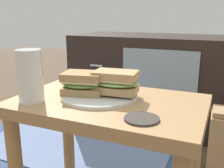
# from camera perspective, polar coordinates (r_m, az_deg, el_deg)

# --- Properties ---
(side_table) EXTENTS (0.56, 0.36, 0.46)m
(side_table) POSITION_cam_1_polar(r_m,az_deg,el_deg) (0.81, -0.78, -9.53)
(side_table) COLOR #A37A4C
(side_table) RESTS_ON ground
(tv_cabinet) EXTENTS (0.96, 0.46, 0.58)m
(tv_cabinet) POSITION_cam_1_polar(r_m,az_deg,el_deg) (1.73, 7.95, 0.86)
(tv_cabinet) COLOR black
(tv_cabinet) RESTS_ON ground
(area_rug) EXTENTS (1.22, 0.76, 0.01)m
(area_rug) POSITION_cam_1_polar(r_m,az_deg,el_deg) (1.52, -7.21, -12.65)
(area_rug) COLOR #384C72
(area_rug) RESTS_ON ground
(plate) EXTENTS (0.23, 0.23, 0.01)m
(plate) POSITION_cam_1_polar(r_m,az_deg,el_deg) (0.80, -2.81, -2.55)
(plate) COLOR silver
(plate) RESTS_ON side_table
(sandwich_front) EXTENTS (0.15, 0.12, 0.07)m
(sandwich_front) POSITION_cam_1_polar(r_m,az_deg,el_deg) (0.80, -6.41, 0.14)
(sandwich_front) COLOR #9E7A4C
(sandwich_front) RESTS_ON plate
(sandwich_back) EXTENTS (0.15, 0.10, 0.07)m
(sandwich_back) POSITION_cam_1_polar(r_m,az_deg,el_deg) (0.79, 0.80, 0.44)
(sandwich_back) COLOR tan
(sandwich_back) RESTS_ON plate
(beer_glass) EXTENTS (0.07, 0.07, 0.15)m
(beer_glass) POSITION_cam_1_polar(r_m,az_deg,el_deg) (0.78, -17.38, 1.46)
(beer_glass) COLOR silver
(beer_glass) RESTS_ON side_table
(coaster) EXTENTS (0.09, 0.09, 0.01)m
(coaster) POSITION_cam_1_polar(r_m,az_deg,el_deg) (0.64, 6.48, -7.50)
(coaster) COLOR #332D28
(coaster) RESTS_ON side_table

